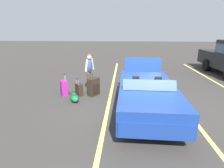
# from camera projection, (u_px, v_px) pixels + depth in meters

# --- Properties ---
(ground_plane) EXTENTS (80.00, 80.00, 0.00)m
(ground_plane) POSITION_uv_depth(u_px,v_px,m) (146.00, 111.00, 5.98)
(ground_plane) COLOR #383533
(lot_line_near) EXTENTS (18.00, 0.12, 0.01)m
(lot_line_near) POSITION_uv_depth(u_px,v_px,m) (107.00, 110.00, 6.06)
(lot_line_near) COLOR #EAE066
(lot_line_near) RESTS_ON ground_plane
(lot_line_mid) EXTENTS (18.00, 0.12, 0.01)m
(lot_line_mid) POSITION_uv_depth(u_px,v_px,m) (188.00, 113.00, 5.90)
(lot_line_mid) COLOR #EAE066
(lot_line_mid) RESTS_ON ground_plane
(convertible_car) EXTENTS (4.18, 1.91, 1.54)m
(convertible_car) POSITION_uv_depth(u_px,v_px,m) (147.00, 97.00, 5.62)
(convertible_car) COLOR navy
(convertible_car) RESTS_ON ground_plane
(suitcase_large_black) EXTENTS (0.55, 0.50, 0.74)m
(suitcase_large_black) POSITION_uv_depth(u_px,v_px,m) (94.00, 87.00, 7.38)
(suitcase_large_black) COLOR #2D2319
(suitcase_large_black) RESTS_ON ground_plane
(suitcase_medium_bright) EXTENTS (0.47, 0.41, 0.90)m
(suitcase_medium_bright) POSITION_uv_depth(u_px,v_px,m) (64.00, 88.00, 7.42)
(suitcase_medium_bright) COLOR #991E8C
(suitcase_medium_bright) RESTS_ON ground_plane
(suitcase_small_carryon) EXTENTS (0.39, 0.37, 0.73)m
(suitcase_small_carryon) POSITION_uv_depth(u_px,v_px,m) (79.00, 90.00, 7.40)
(suitcase_small_carryon) COLOR #2D2319
(suitcase_small_carryon) RESTS_ON ground_plane
(duffel_bag) EXTENTS (0.71, 0.54, 0.34)m
(duffel_bag) POSITION_uv_depth(u_px,v_px,m) (74.00, 98.00, 6.79)
(duffel_bag) COLOR #19723F
(duffel_bag) RESTS_ON ground_plane
(traveler_person) EXTENTS (0.57, 0.37, 1.65)m
(traveler_person) POSITION_uv_depth(u_px,v_px,m) (90.00, 70.00, 7.82)
(traveler_person) COLOR #4C3F2D
(traveler_person) RESTS_ON ground_plane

